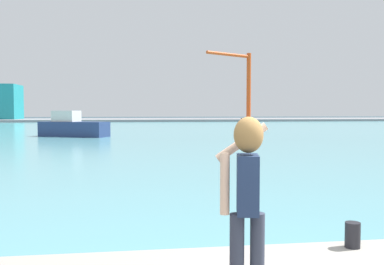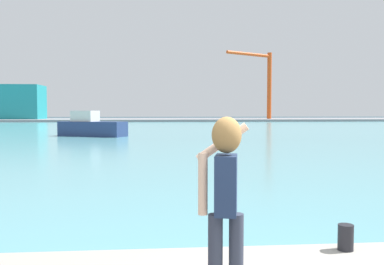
{
  "view_description": "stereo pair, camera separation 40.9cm",
  "coord_description": "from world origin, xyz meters",
  "px_view_note": "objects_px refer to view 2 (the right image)",
  "views": [
    {
      "loc": [
        -1.8,
        -3.32,
        2.25
      ],
      "look_at": [
        -0.72,
        4.44,
        1.85
      ],
      "focal_mm": 39.06,
      "sensor_mm": 36.0,
      "label": 1
    },
    {
      "loc": [
        -1.39,
        -3.37,
        2.25
      ],
      "look_at": [
        -0.72,
        4.44,
        1.85
      ],
      "focal_mm": 39.06,
      "sensor_mm": 36.0,
      "label": 2
    }
  ],
  "objects_px": {
    "warehouse_left": "(10,102)",
    "person_photographer": "(225,188)",
    "boat_moored": "(91,127)",
    "port_crane": "(264,77)",
    "harbor_bollard": "(346,237)"
  },
  "relations": [
    {
      "from": "boat_moored",
      "to": "port_crane",
      "type": "bearing_deg",
      "value": 87.36
    },
    {
      "from": "person_photographer",
      "to": "warehouse_left",
      "type": "bearing_deg",
      "value": 32.17
    },
    {
      "from": "warehouse_left",
      "to": "port_crane",
      "type": "height_order",
      "value": "port_crane"
    },
    {
      "from": "person_photographer",
      "to": "harbor_bollard",
      "type": "height_order",
      "value": "person_photographer"
    },
    {
      "from": "harbor_bollard",
      "to": "port_crane",
      "type": "height_order",
      "value": "port_crane"
    },
    {
      "from": "boat_moored",
      "to": "warehouse_left",
      "type": "xyz_separation_m",
      "value": [
        -26.42,
        58.14,
        3.37
      ]
    },
    {
      "from": "person_photographer",
      "to": "warehouse_left",
      "type": "xyz_separation_m",
      "value": [
        -32.79,
        91.82,
        2.7
      ]
    },
    {
      "from": "harbor_bollard",
      "to": "boat_moored",
      "type": "xyz_separation_m",
      "value": [
        -8.15,
        32.44,
        0.23
      ]
    },
    {
      "from": "warehouse_left",
      "to": "port_crane",
      "type": "distance_m",
      "value": 56.65
    },
    {
      "from": "boat_moored",
      "to": "warehouse_left",
      "type": "relative_size",
      "value": 0.46
    },
    {
      "from": "harbor_bollard",
      "to": "boat_moored",
      "type": "distance_m",
      "value": 33.45
    },
    {
      "from": "boat_moored",
      "to": "warehouse_left",
      "type": "bearing_deg",
      "value": 140.33
    },
    {
      "from": "boat_moored",
      "to": "port_crane",
      "type": "distance_m",
      "value": 63.14
    },
    {
      "from": "person_photographer",
      "to": "harbor_bollard",
      "type": "relative_size",
      "value": 5.22
    },
    {
      "from": "warehouse_left",
      "to": "person_photographer",
      "type": "bearing_deg",
      "value": -70.35
    }
  ]
}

